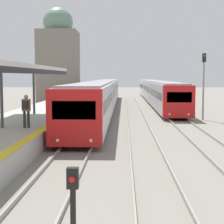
{
  "coord_description": "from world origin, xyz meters",
  "views": [
    {
      "loc": [
        2.27,
        -1.45,
        3.48
      ],
      "look_at": [
        1.64,
        18.33,
        1.6
      ],
      "focal_mm": 60.0,
      "sensor_mm": 36.0,
      "label": 1
    }
  ],
  "objects_px": {
    "signal_mast_far": "(204,78)",
    "train_far": "(155,90)",
    "person_on_platform": "(26,108)",
    "train_near": "(103,93)",
    "signal_post_near": "(73,211)"
  },
  "relations": [
    {
      "from": "signal_mast_far",
      "to": "train_far",
      "type": "bearing_deg",
      "value": 95.71
    },
    {
      "from": "person_on_platform",
      "to": "train_far",
      "type": "relative_size",
      "value": 0.04
    },
    {
      "from": "train_near",
      "to": "signal_mast_far",
      "type": "relative_size",
      "value": 8.69
    },
    {
      "from": "signal_post_near",
      "to": "signal_mast_far",
      "type": "bearing_deg",
      "value": 73.28
    },
    {
      "from": "person_on_platform",
      "to": "signal_mast_far",
      "type": "bearing_deg",
      "value": 46.39
    },
    {
      "from": "person_on_platform",
      "to": "signal_post_near",
      "type": "bearing_deg",
      "value": -71.84
    },
    {
      "from": "train_far",
      "to": "signal_mast_far",
      "type": "xyz_separation_m",
      "value": [
        2.1,
        -21.02,
        1.7
      ]
    },
    {
      "from": "signal_post_near",
      "to": "train_far",
      "type": "bearing_deg",
      "value": 83.51
    },
    {
      "from": "train_near",
      "to": "person_on_platform",
      "type": "bearing_deg",
      "value": -96.91
    },
    {
      "from": "person_on_platform",
      "to": "train_near",
      "type": "relative_size",
      "value": 0.04
    },
    {
      "from": "signal_mast_far",
      "to": "person_on_platform",
      "type": "bearing_deg",
      "value": -133.61
    },
    {
      "from": "train_far",
      "to": "signal_post_near",
      "type": "distance_m",
      "value": 45.39
    },
    {
      "from": "train_far",
      "to": "train_near",
      "type": "bearing_deg",
      "value": -120.07
    },
    {
      "from": "train_near",
      "to": "signal_mast_far",
      "type": "height_order",
      "value": "signal_mast_far"
    },
    {
      "from": "person_on_platform",
      "to": "signal_mast_far",
      "type": "height_order",
      "value": "signal_mast_far"
    }
  ]
}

